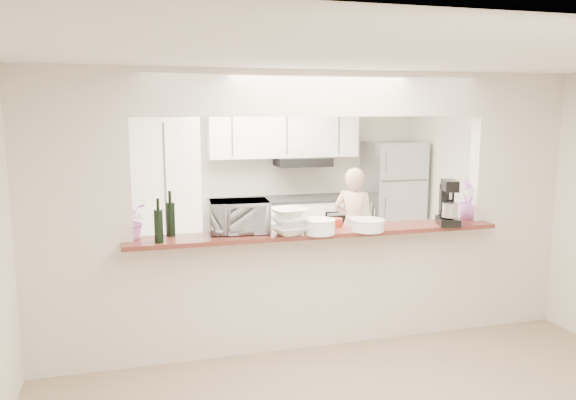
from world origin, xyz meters
name	(u,v)px	position (x,y,z in m)	size (l,w,h in m)	color
floor	(316,343)	(0.00, 0.00, 0.00)	(6.00, 6.00, 0.00)	gray
tile_overlay	(275,291)	(0.00, 1.55, 0.01)	(5.00, 2.90, 0.01)	beige
partition	(317,186)	(0.00, 0.00, 1.48)	(5.00, 0.15, 2.50)	beige
bar_counter	(316,284)	(0.00, 0.00, 0.58)	(3.40, 0.38, 1.09)	beige
kitchen_cabinets	(240,197)	(-0.19, 2.72, 0.97)	(3.15, 0.62, 2.25)	white
refrigerator	(392,200)	(2.05, 2.65, 0.85)	(0.75, 0.70, 1.70)	#A3A3A7
flower_left	(133,221)	(-1.60, 0.05, 1.25)	(0.28, 0.24, 0.31)	#EB7CE2
wine_bottle_a	(159,225)	(-1.40, -0.15, 1.23)	(0.07, 0.07, 0.37)	black
wine_bottle_b	(170,218)	(-1.29, 0.07, 1.24)	(0.08, 0.08, 0.39)	black
toaster_oven	(239,217)	(-0.70, 0.05, 1.23)	(0.51, 0.35, 0.28)	#A5A5AA
serving_bowls	(289,222)	(-0.30, -0.15, 1.20)	(0.31, 0.31, 0.23)	white
plate_stack_a	(319,226)	(-0.04, -0.19, 1.15)	(0.28, 0.28, 0.13)	white
plate_stack_b	(368,225)	(0.42, -0.19, 1.14)	(0.30, 0.30, 0.10)	white
red_bowl	(334,222)	(0.20, 0.08, 1.13)	(0.15, 0.15, 0.07)	maroon
tan_bowl	(354,222)	(0.40, 0.08, 1.12)	(0.13, 0.13, 0.06)	tan
utensil_caddy	(361,215)	(0.45, 0.05, 1.19)	(0.25, 0.15, 0.23)	silver
stand_mixer	(448,205)	(1.25, -0.14, 1.28)	(0.26, 0.33, 0.43)	black
flower_right	(469,199)	(1.60, 0.05, 1.29)	(0.22, 0.22, 0.39)	#C76ECD
person	(354,227)	(1.02, 1.61, 0.73)	(0.53, 0.35, 1.45)	tan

